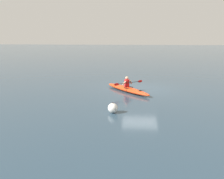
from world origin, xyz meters
TOP-DOWN VIEW (x-y plane):
  - ground_plane at (0.00, 0.00)m, footprint 160.00×160.00m
  - kayak at (0.90, 0.85)m, footprint 3.35×3.87m
  - kayaker at (0.92, 0.82)m, footprint 1.87×1.54m
  - mooring_buoy_red_near at (1.45, 5.68)m, footprint 0.49×0.49m

SIDE VIEW (x-z plane):
  - ground_plane at x=0.00m, z-range 0.00..0.00m
  - kayak at x=0.90m, z-range 0.00..0.32m
  - mooring_buoy_red_near at x=1.45m, z-range -0.02..0.51m
  - kayaker at x=0.92m, z-range 0.26..0.97m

